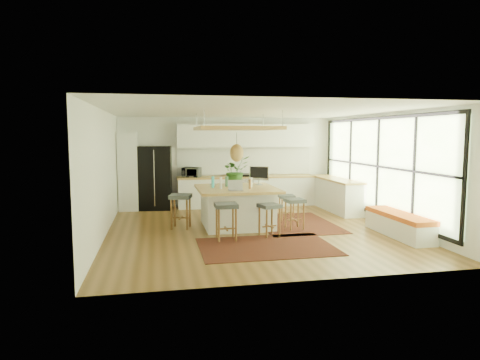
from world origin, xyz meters
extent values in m
plane|color=brown|center=(0.00, 0.00, 0.00)|extent=(7.00, 7.00, 0.00)
plane|color=white|center=(0.00, 0.00, 2.70)|extent=(7.00, 7.00, 0.00)
plane|color=white|center=(0.00, 3.50, 1.35)|extent=(6.50, 0.00, 6.50)
plane|color=white|center=(0.00, -3.50, 1.35)|extent=(6.50, 0.00, 6.50)
plane|color=white|center=(-3.25, 0.00, 1.35)|extent=(0.00, 7.00, 7.00)
plane|color=white|center=(3.25, 0.00, 1.35)|extent=(0.00, 7.00, 7.00)
cube|color=white|center=(-2.95, 3.18, 1.12)|extent=(0.55, 0.60, 2.25)
cube|color=white|center=(0.55, 3.18, 0.44)|extent=(4.20, 0.60, 0.88)
cube|color=#AE863D|center=(0.55, 3.18, 0.90)|extent=(4.24, 0.64, 0.05)
cube|color=white|center=(0.55, 3.48, 1.35)|extent=(4.20, 0.02, 0.80)
cube|color=white|center=(0.55, 3.32, 2.15)|extent=(4.20, 0.34, 0.70)
cube|color=white|center=(2.93, 2.00, 0.44)|extent=(0.60, 2.50, 0.88)
cube|color=#AE863D|center=(2.93, 2.00, 0.90)|extent=(0.64, 2.54, 0.05)
cube|color=black|center=(-0.08, -1.52, 0.01)|extent=(2.60, 1.80, 0.01)
cube|color=black|center=(1.17, 0.44, 0.01)|extent=(1.80, 2.60, 0.01)
imported|color=#A5A5AA|center=(-1.13, 3.19, 1.10)|extent=(0.59, 0.46, 0.35)
imported|color=#1E4C19|center=(-0.23, 0.92, 1.21)|extent=(0.87, 0.91, 0.57)
imported|color=white|center=(-0.79, 0.95, 0.95)|extent=(0.26, 0.26, 0.05)
cylinder|color=#37C9DE|center=(-0.84, 0.53, 1.03)|extent=(0.07, 0.07, 0.19)
cylinder|color=white|center=(-0.69, 0.28, 1.03)|extent=(0.07, 0.07, 0.19)
cylinder|color=brown|center=(-0.04, 0.13, 1.03)|extent=(0.07, 0.07, 0.19)
cylinder|color=white|center=(0.06, 0.48, 1.03)|extent=(0.07, 0.07, 0.19)
cylinder|color=#528960|center=(-0.49, 0.68, 1.03)|extent=(0.07, 0.07, 0.19)
camera|label=1|loc=(-2.14, -9.27, 2.16)|focal=31.52mm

